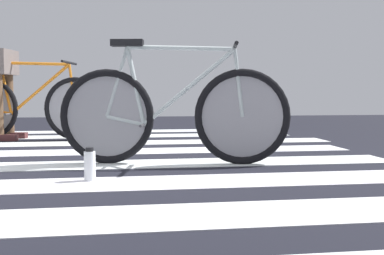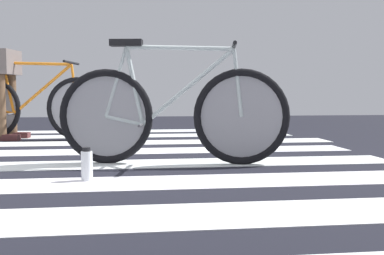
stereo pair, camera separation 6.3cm
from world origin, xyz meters
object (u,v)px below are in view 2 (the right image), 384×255
object	(u,v)px
bicycle_1_of_2	(173,113)
bicycle_2_of_2	(33,106)
water_bottle	(87,165)
cyclist_2_of_2	(6,82)

from	to	relation	value
bicycle_1_of_2	bicycle_2_of_2	distance (m)	2.50
bicycle_1_of_2	water_bottle	xyz separation A→B (m)	(-0.58, -0.61, -0.29)
cyclist_2_of_2	water_bottle	distance (m)	3.01
cyclist_2_of_2	bicycle_1_of_2	bearing A→B (deg)	-40.17
bicycle_1_of_2	cyclist_2_of_2	world-z (taller)	cyclist_2_of_2
bicycle_2_of_2	water_bottle	world-z (taller)	bicycle_2_of_2
water_bottle	bicycle_1_of_2	bearing A→B (deg)	46.55
bicycle_2_of_2	cyclist_2_of_2	distance (m)	0.42
bicycle_1_of_2	water_bottle	size ratio (longest dim) A/B	8.32
bicycle_2_of_2	cyclist_2_of_2	bearing A→B (deg)	-180.00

